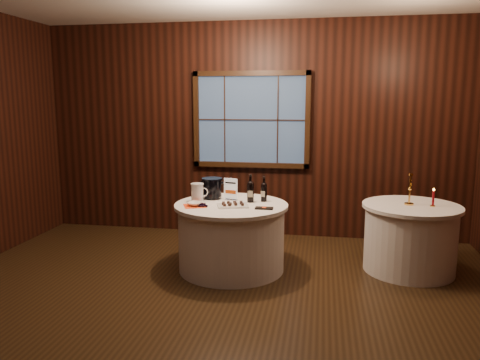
% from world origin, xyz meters
% --- Properties ---
extents(ground, '(6.00, 6.00, 0.00)m').
position_xyz_m(ground, '(0.00, 0.00, 0.00)').
color(ground, black).
rests_on(ground, ground).
extents(back_wall, '(6.00, 0.10, 3.00)m').
position_xyz_m(back_wall, '(0.00, 2.48, 1.54)').
color(back_wall, black).
rests_on(back_wall, ground).
extents(main_table, '(1.28, 1.28, 0.77)m').
position_xyz_m(main_table, '(0.00, 1.00, 0.39)').
color(main_table, silver).
rests_on(main_table, ground).
extents(side_table, '(1.08, 1.08, 0.77)m').
position_xyz_m(side_table, '(2.00, 1.30, 0.39)').
color(side_table, silver).
rests_on(side_table, ground).
extents(sign_stand, '(0.17, 0.11, 0.27)m').
position_xyz_m(sign_stand, '(-0.04, 1.17, 0.86)').
color(sign_stand, silver).
rests_on(sign_stand, main_table).
extents(port_bottle_left, '(0.08, 0.08, 0.32)m').
position_xyz_m(port_bottle_left, '(0.20, 1.13, 0.91)').
color(port_bottle_left, black).
rests_on(port_bottle_left, main_table).
extents(port_bottle_right, '(0.07, 0.08, 0.29)m').
position_xyz_m(port_bottle_right, '(0.35, 1.19, 0.90)').
color(port_bottle_right, black).
rests_on(port_bottle_right, main_table).
extents(ice_bucket, '(0.24, 0.24, 0.25)m').
position_xyz_m(ice_bucket, '(-0.28, 1.24, 0.90)').
color(ice_bucket, black).
rests_on(ice_bucket, main_table).
extents(chocolate_plate, '(0.39, 0.31, 0.05)m').
position_xyz_m(chocolate_plate, '(0.04, 0.87, 0.79)').
color(chocolate_plate, white).
rests_on(chocolate_plate, main_table).
extents(chocolate_box, '(0.19, 0.10, 0.02)m').
position_xyz_m(chocolate_box, '(0.40, 0.82, 0.78)').
color(chocolate_box, black).
rests_on(chocolate_box, main_table).
extents(grape_bunch, '(0.18, 0.07, 0.04)m').
position_xyz_m(grape_bunch, '(-0.28, 0.80, 0.79)').
color(grape_bunch, black).
rests_on(grape_bunch, main_table).
extents(glass_pitcher, '(0.20, 0.15, 0.22)m').
position_xyz_m(glass_pitcher, '(-0.40, 1.03, 0.88)').
color(glass_pitcher, silver).
rests_on(glass_pitcher, main_table).
extents(orange_napkin, '(0.31, 0.31, 0.00)m').
position_xyz_m(orange_napkin, '(-0.38, 0.82, 0.77)').
color(orange_napkin, '#FF4715').
rests_on(orange_napkin, main_table).
extents(cracker_bowl, '(0.21, 0.21, 0.04)m').
position_xyz_m(cracker_bowl, '(-0.38, 0.82, 0.79)').
color(cracker_bowl, white).
rests_on(cracker_bowl, orange_napkin).
extents(brass_candlestick, '(0.10, 0.10, 0.36)m').
position_xyz_m(brass_candlestick, '(1.97, 1.30, 0.90)').
color(brass_candlestick, gold).
rests_on(brass_candlestick, side_table).
extents(red_candle, '(0.05, 0.05, 0.20)m').
position_xyz_m(red_candle, '(2.21, 1.25, 0.85)').
color(red_candle, gold).
rests_on(red_candle, side_table).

